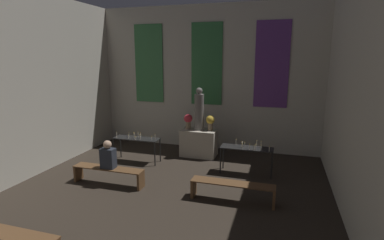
% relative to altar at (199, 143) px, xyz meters
% --- Properties ---
extents(wall_back, '(8.06, 0.16, 5.01)m').
position_rel_altar_xyz_m(wall_back, '(0.00, 1.02, 2.09)').
color(wall_back, beige).
rests_on(wall_back, ground_plane).
extents(altar, '(1.16, 0.73, 0.89)m').
position_rel_altar_xyz_m(altar, '(0.00, 0.00, 0.00)').
color(altar, '#BCB29E').
rests_on(altar, ground_plane).
extents(statue, '(0.31, 0.31, 1.39)m').
position_rel_altar_xyz_m(statue, '(0.00, 0.00, 1.09)').
color(statue, slate).
rests_on(statue, altar).
extents(flower_vase_left, '(0.28, 0.28, 0.50)m').
position_rel_altar_xyz_m(flower_vase_left, '(-0.38, -0.00, 0.75)').
color(flower_vase_left, '#937A5B').
rests_on(flower_vase_left, altar).
extents(flower_vase_right, '(0.28, 0.28, 0.50)m').
position_rel_altar_xyz_m(flower_vase_right, '(0.38, -0.00, 0.75)').
color(flower_vase_right, '#937A5B').
rests_on(flower_vase_right, altar).
extents(candle_rack_left, '(1.46, 0.47, 0.97)m').
position_rel_altar_xyz_m(candle_rack_left, '(-1.71, -1.15, 0.24)').
color(candle_rack_left, black).
rests_on(candle_rack_left, ground_plane).
extents(candle_rack_right, '(1.46, 0.47, 0.96)m').
position_rel_altar_xyz_m(candle_rack_right, '(1.72, -1.14, 0.23)').
color(candle_rack_right, black).
rests_on(candle_rack_right, ground_plane).
extents(pew_second_left, '(1.91, 0.36, 0.45)m').
position_rel_altar_xyz_m(pew_second_left, '(-1.62, -5.97, -0.12)').
color(pew_second_left, brown).
rests_on(pew_second_left, ground_plane).
extents(pew_back_left, '(1.91, 0.36, 0.45)m').
position_rel_altar_xyz_m(pew_back_left, '(-1.62, -2.94, -0.12)').
color(pew_back_left, brown).
rests_on(pew_back_left, ground_plane).
extents(pew_back_right, '(1.91, 0.36, 0.45)m').
position_rel_altar_xyz_m(pew_back_right, '(1.62, -2.94, -0.12)').
color(pew_back_right, brown).
rests_on(pew_back_right, ground_plane).
extents(person_seated, '(0.36, 0.24, 0.73)m').
position_rel_altar_xyz_m(person_seated, '(-1.59, -2.94, 0.33)').
color(person_seated, '#282D38').
rests_on(person_seated, pew_back_left).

